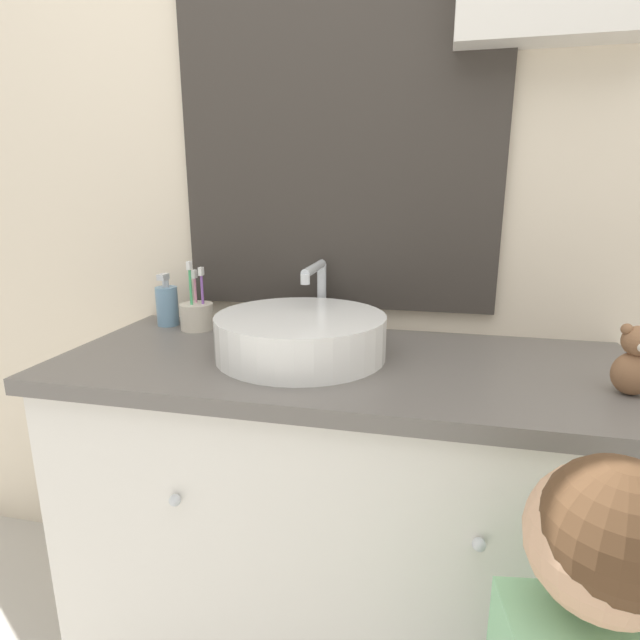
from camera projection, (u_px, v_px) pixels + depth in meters
name	position (u px, v px, depth m)	size (l,w,h in m)	color
wall_back	(372.00, 149.00, 1.28)	(3.20, 0.18, 2.50)	beige
vanity_counter	(341.00, 516.00, 1.22)	(1.28, 0.55, 0.81)	silver
sink_basin	(302.00, 334.00, 1.13)	(0.38, 0.43, 0.19)	white
toothbrush_holder	(197.00, 315.00, 1.35)	(0.09, 0.09, 0.19)	beige
soap_dispenser	(167.00, 305.00, 1.39)	(0.06, 0.06, 0.15)	#6B93B2
teddy_bear	(635.00, 362.00, 0.90)	(0.07, 0.06, 0.13)	brown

